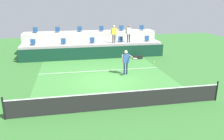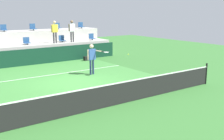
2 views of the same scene
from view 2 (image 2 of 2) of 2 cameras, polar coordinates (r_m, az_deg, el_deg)
ground_plane at (r=14.62m, az=-7.16°, el=-2.57°), size 40.00×40.00×0.00m
court_inner_paint at (r=15.48m, az=-8.92°, el=-1.78°), size 9.00×10.00×0.01m
court_service_line at (r=16.71m, az=-11.07°, el=-0.81°), size 9.00×0.06×0.00m
tennis_net at (r=11.24m, az=2.55°, el=-4.36°), size 10.48×0.08×1.07m
sponsor_backboard at (r=19.89m, az=-15.46°, el=2.63°), size 13.00×0.16×1.10m
seating_tier_lower at (r=21.10m, az=-16.69°, el=3.29°), size 13.00×1.80×1.25m
seating_tier_upper at (r=22.74m, az=-18.24°, el=4.88°), size 13.00×1.80×2.10m
stadium_chair_lower_center at (r=20.91m, az=-16.88°, el=5.53°), size 0.44×0.40×0.52m
stadium_chair_lower_right at (r=21.93m, az=-10.09°, el=6.15°), size 0.44×0.40×0.52m
stadium_chair_lower_far_right at (r=23.19m, az=-4.11°, el=6.62°), size 0.44×0.40×0.52m
stadium_chair_upper_mid_left at (r=22.27m, az=-21.07°, el=7.82°), size 0.44×0.40×0.52m
stadium_chair_upper_mid_right at (r=22.92m, az=-15.73°, el=8.27°), size 0.44×0.40×0.52m
stadium_chair_upper_right at (r=23.70m, az=-10.94°, el=8.61°), size 0.44×0.40×0.52m
stadium_chair_upper_far_right at (r=24.69m, az=-6.28°, el=8.89°), size 0.44×0.40×0.52m
tennis_player at (r=16.16m, az=-4.04°, el=2.83°), size 0.88×1.18×1.76m
spectator_in_grey at (r=21.21m, az=-11.54°, el=7.97°), size 0.58×0.23×1.64m
spectator_in_white at (r=21.82m, az=-8.11°, el=8.22°), size 0.58×0.23×1.64m
tennis_ball at (r=15.93m, az=3.32°, el=3.17°), size 0.07×0.07×0.07m
equipment_bag at (r=20.99m, az=-4.75°, el=2.41°), size 0.76×0.28×0.30m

